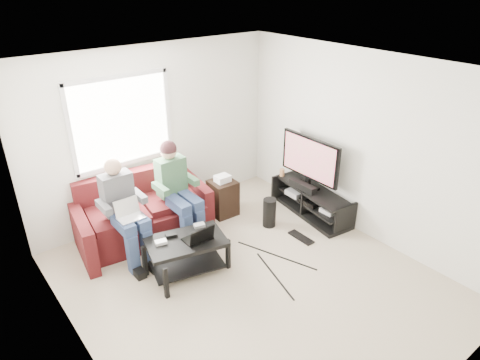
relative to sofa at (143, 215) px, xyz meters
name	(u,v)px	position (x,y,z in m)	size (l,w,h in m)	color
floor	(251,281)	(0.55, -1.78, -0.33)	(4.50, 4.50, 0.00)	beige
ceiling	(254,71)	(0.55, -1.78, 2.27)	(4.50, 4.50, 0.00)	white
wall_back	(155,134)	(0.55, 0.47, 0.97)	(4.50, 4.50, 0.00)	silver
wall_front	(447,299)	(0.55, -4.03, 0.97)	(4.50, 4.50, 0.00)	silver
wall_left	(73,256)	(-1.45, -1.78, 0.97)	(4.50, 4.50, 0.00)	silver
wall_right	(364,147)	(2.55, -1.78, 0.97)	(4.50, 4.50, 0.00)	silver
window	(122,122)	(0.05, 0.45, 1.27)	(1.48, 0.04, 1.28)	white
sofa	(143,215)	(0.00, 0.00, 0.00)	(2.04, 1.13, 0.90)	#4B1214
person_left	(124,207)	(-0.40, -0.35, 0.43)	(0.40, 0.70, 1.38)	navy
person_right	(177,185)	(0.40, -0.33, 0.49)	(0.40, 0.71, 1.42)	navy
laptop_silver	(130,214)	(-0.40, -0.53, 0.41)	(0.32, 0.22, 0.24)	silver
coffee_table	(186,248)	(0.03, -1.12, 0.03)	(1.08, 0.81, 0.48)	black
laptop_black	(197,231)	(0.15, -1.20, 0.27)	(0.34, 0.24, 0.24)	black
controller_a	(161,242)	(-0.25, -1.00, 0.17)	(0.14, 0.09, 0.04)	silver
controller_b	(171,235)	(-0.07, -0.94, 0.17)	(0.14, 0.09, 0.04)	black
controller_c	(199,225)	(0.33, -0.97, 0.17)	(0.14, 0.09, 0.04)	gray
tv_stand	(311,203)	(2.32, -1.12, -0.13)	(0.60, 1.42, 0.46)	black
tv	(310,160)	(2.32, -1.02, 0.59)	(0.12, 1.10, 0.81)	black
soundbar	(303,186)	(2.20, -1.02, 0.18)	(0.12, 0.50, 0.10)	black
drink_cup	(282,172)	(2.27, -0.49, 0.19)	(0.08, 0.08, 0.12)	#AD764A
console_white	(331,209)	(2.32, -1.52, -0.06)	(0.30, 0.22, 0.06)	silver
console_grey	(298,192)	(2.32, -0.82, -0.05)	(0.34, 0.26, 0.08)	gray
console_black	(314,200)	(2.32, -1.17, -0.05)	(0.38, 0.30, 0.07)	black
subwoofer	(269,213)	(1.59, -0.95, -0.11)	(0.20, 0.20, 0.45)	black
keyboard_floor	(301,237)	(1.72, -1.50, -0.32)	(0.14, 0.41, 0.02)	black
end_table	(223,197)	(1.25, -0.23, -0.03)	(0.38, 0.38, 0.67)	black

